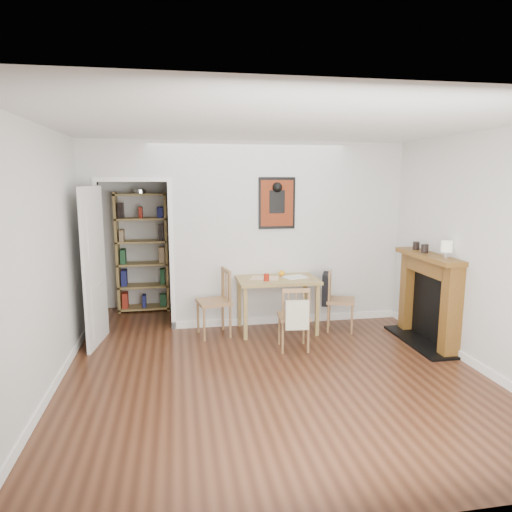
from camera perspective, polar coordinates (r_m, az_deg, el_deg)
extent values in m
plane|color=#552F1B|center=(5.44, 1.39, -12.96)|extent=(5.20, 5.20, 0.00)
plane|color=silver|center=(7.63, -2.41, 3.71)|extent=(4.50, 0.00, 4.50)
plane|color=silver|center=(2.65, 12.72, -8.01)|extent=(4.50, 0.00, 4.50)
plane|color=silver|center=(5.14, -23.96, -0.04)|extent=(0.00, 5.20, 5.20)
plane|color=silver|center=(5.95, 23.23, 1.23)|extent=(0.00, 5.20, 5.20)
plane|color=silver|center=(5.05, 1.51, 15.44)|extent=(5.20, 5.20, 0.00)
cube|color=silver|center=(6.56, 3.96, 2.72)|extent=(3.35, 0.10, 2.60)
cube|color=silver|center=(6.47, -19.95, 2.06)|extent=(0.25, 0.10, 2.60)
cube|color=silver|center=(6.35, -15.28, 11.44)|extent=(0.90, 0.10, 0.55)
cube|color=white|center=(6.49, -18.99, -0.32)|extent=(0.06, 0.14, 2.05)
cube|color=white|center=(6.41, -10.49, -0.07)|extent=(0.06, 0.14, 2.05)
cube|color=white|center=(6.77, 3.96, -7.91)|extent=(3.35, 0.02, 0.10)
cube|color=white|center=(4.94, -24.53, -15.67)|extent=(0.02, 4.00, 0.10)
cube|color=white|center=(5.77, 25.60, -12.05)|extent=(0.02, 4.00, 0.10)
cube|color=silver|center=(6.04, -19.56, -1.31)|extent=(0.15, 0.80, 2.00)
cube|color=black|center=(6.42, 2.62, 6.61)|extent=(0.52, 0.02, 0.72)
cube|color=#65220D|center=(6.41, 2.65, 6.60)|extent=(0.46, 0.00, 0.64)
cube|color=tan|center=(6.25, 2.67, -2.98)|extent=(1.09, 0.69, 0.04)
cube|color=tan|center=(5.98, -1.34, -7.23)|extent=(0.05, 0.05, 0.70)
cube|color=tan|center=(6.20, 7.65, -6.72)|extent=(0.05, 0.05, 0.70)
cube|color=tan|center=(6.53, -2.10, -5.78)|extent=(0.05, 0.05, 0.70)
cube|color=tan|center=(6.73, 6.17, -5.37)|extent=(0.05, 0.05, 0.70)
cube|color=black|center=(6.42, 8.66, -4.04)|extent=(0.21, 0.35, 0.43)
cube|color=beige|center=(5.46, 5.10, -7.28)|extent=(0.28, 0.12, 0.35)
cube|color=tan|center=(7.47, -16.90, 0.41)|extent=(0.04, 0.32, 1.89)
cube|color=tan|center=(7.41, -11.10, 0.58)|extent=(0.04, 0.32, 1.89)
cube|color=tan|center=(7.62, -13.73, -6.23)|extent=(0.79, 0.32, 0.03)
cube|color=tan|center=(7.46, -13.95, -0.94)|extent=(0.79, 0.32, 0.03)
cube|color=tan|center=(7.35, -14.30, 7.47)|extent=(0.79, 0.32, 0.03)
cube|color=maroon|center=(7.43, -14.01, 0.49)|extent=(0.70, 0.26, 0.26)
cube|color=brown|center=(5.84, 23.22, -6.44)|extent=(0.20, 0.16, 1.10)
cube|color=brown|center=(6.66, 18.59, -4.23)|extent=(0.20, 0.16, 1.10)
cube|color=brown|center=(6.11, 20.83, -0.02)|extent=(0.30, 1.21, 0.06)
cube|color=brown|center=(6.15, 21.00, -1.21)|extent=(0.20, 0.85, 0.20)
cube|color=black|center=(6.30, 21.17, -6.11)|extent=(0.08, 0.81, 0.88)
cube|color=black|center=(6.37, 19.99, -9.97)|extent=(0.45, 1.25, 0.03)
cylinder|color=#9C1C0E|center=(6.09, 1.32, -2.66)|extent=(0.07, 0.07, 0.10)
sphere|color=orange|center=(6.38, 3.23, -2.16)|extent=(0.08, 0.08, 0.08)
cube|color=beige|center=(6.25, 1.12, -2.77)|extent=(0.44, 0.38, 0.00)
cube|color=silver|center=(6.30, 4.89, -2.64)|extent=(0.35, 0.30, 0.02)
cylinder|color=silver|center=(5.84, 22.68, 0.12)|extent=(0.07, 0.07, 0.08)
cylinder|color=beige|center=(5.83, 22.74, 1.13)|extent=(0.13, 0.13, 0.13)
cylinder|color=black|center=(6.16, 20.34, 0.88)|extent=(0.09, 0.09, 0.11)
cylinder|color=black|center=(6.39, 19.38, 1.22)|extent=(0.09, 0.09, 0.11)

